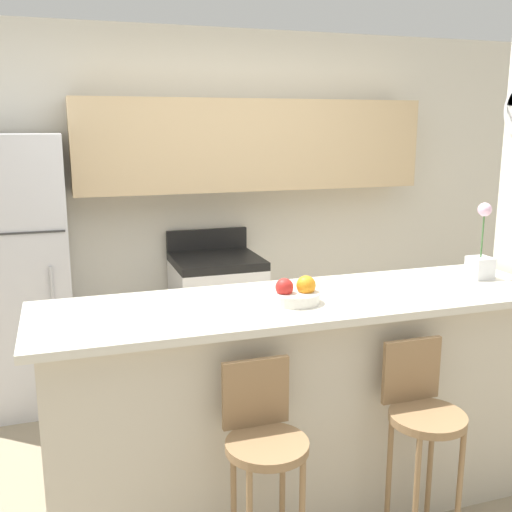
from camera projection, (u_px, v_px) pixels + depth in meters
name	position (u px, v px, depth m)	size (l,w,h in m)	color
ground_plane	(300.00, 503.00, 3.00)	(14.00, 14.00, 0.00)	gray
wall_back	(221.00, 180.00, 4.54)	(5.60, 0.38, 2.55)	silver
counter_bar	(302.00, 404.00, 2.88)	(2.46, 0.69, 1.07)	beige
refrigerator	(18.00, 274.00, 3.91)	(0.66, 0.68, 1.80)	silver
stove_range	(217.00, 316.00, 4.46)	(0.63, 0.61, 1.07)	white
bar_stool_left	(264.00, 448.00, 2.32)	(0.32, 0.32, 0.96)	olive
bar_stool_right	(422.00, 420.00, 2.53)	(0.32, 0.32, 0.96)	olive
orchid_vase	(481.00, 256.00, 3.10)	(0.11, 0.11, 0.40)	white
fruit_bowl	(295.00, 294.00, 2.69)	(0.23, 0.23, 0.12)	silver
trash_bin	(112.00, 378.00, 4.02)	(0.28, 0.28, 0.38)	#59595B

